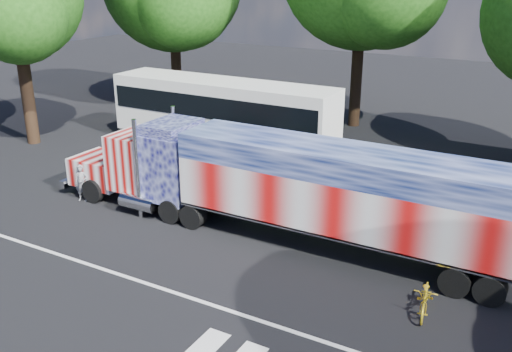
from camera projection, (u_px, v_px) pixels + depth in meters
The scene contains 6 objects.
ground at pixel (215, 250), 20.56m from camera, with size 100.00×100.00×0.00m, color black.
lane_markings at pixel (194, 316), 16.69m from camera, with size 30.00×2.67×0.01m.
semi_truck at pixel (285, 185), 20.85m from camera, with size 19.30×3.05×4.11m.
coach_bus at pixel (223, 114), 31.39m from camera, with size 13.06×3.04×3.80m.
woman at pixel (82, 183), 24.66m from camera, with size 0.60×0.39×1.64m, color slate.
bicycle at pixel (426, 298), 16.74m from camera, with size 0.66×1.88×0.99m, color gold.
Camera 1 is at (10.27, -15.26, 9.68)m, focal length 40.00 mm.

